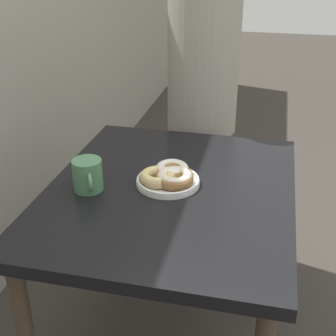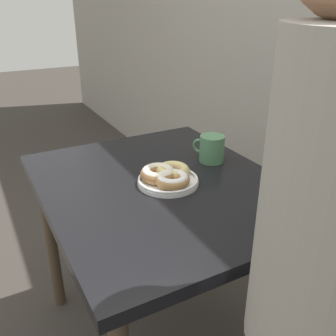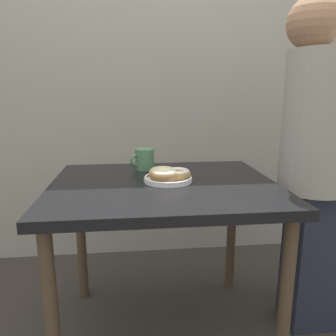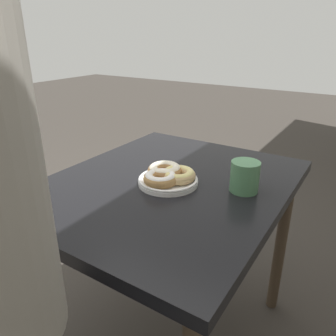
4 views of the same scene
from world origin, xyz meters
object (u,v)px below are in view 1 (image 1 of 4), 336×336
at_px(dining_table, 170,211).
at_px(coffee_mug, 88,175).
at_px(person_figure, 203,104).
at_px(donut_plate, 168,177).

distance_m(dining_table, coffee_mug, 0.30).
bearing_deg(person_figure, donut_plate, 179.94).
xyz_separation_m(dining_table, donut_plate, (0.02, 0.01, 0.12)).
bearing_deg(donut_plate, person_figure, -0.06).
relative_size(donut_plate, person_figure, 0.15).
distance_m(dining_table, person_figure, 0.72).
relative_size(dining_table, coffee_mug, 7.78).
distance_m(donut_plate, coffee_mug, 0.26).
distance_m(dining_table, donut_plate, 0.12).
relative_size(dining_table, donut_plate, 4.31).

